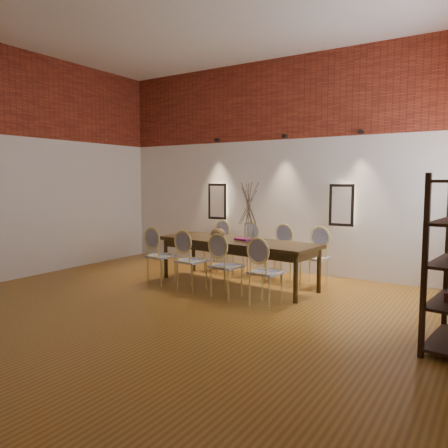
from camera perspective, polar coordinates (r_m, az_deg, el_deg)
The scene contains 21 objects.
floor at distance 5.77m, azimuth -8.92°, elevation -11.90°, with size 7.00×7.00×0.02m, color #946120.
wall_back at distance 8.50m, azimuth 7.02°, elevation 7.48°, with size 7.00×0.10×4.00m, color silver.
brick_band_back at distance 8.57m, azimuth 6.92°, elevation 15.88°, with size 7.00×0.02×1.50m, color maroon.
niche_left at distance 9.05m, azimuth -0.77°, elevation 2.97°, with size 0.36×0.06×0.66m, color #FFEAC6.
niche_right at distance 7.93m, azimuth 15.16°, elevation 2.40°, with size 0.36×0.06×0.66m, color #FFEAC6.
spot_fixture_left at distance 9.06m, azimuth -0.88°, elevation 10.89°, with size 0.08×0.08×0.10m, color black.
spot_fixture_mid at distance 8.33m, azimuth 7.94°, elevation 11.30°, with size 0.08×0.08×0.10m, color black.
spot_fixture_right at distance 7.85m, azimuth 17.46°, elevation 11.44°, with size 0.08×0.08×0.10m, color black.
dining_table at distance 7.27m, azimuth 1.70°, elevation -5.04°, with size 2.77×0.89×0.75m, color #38260E.
chair_near_a at distance 7.40m, azimuth -8.19°, elevation -4.16°, with size 0.44×0.44×0.94m, color #D3C26E, non-canonical shape.
chair_near_b at distance 6.92m, azimuth -4.22°, elevation -4.80°, with size 0.44×0.44×0.94m, color #D3C26E, non-canonical shape.
chair_near_c at distance 6.48m, azimuth 0.32°, elevation -5.50°, with size 0.44×0.44×0.94m, color #D3C26E, non-canonical shape.
chair_near_d at distance 6.08m, azimuth 5.50°, elevation -6.26°, with size 0.44×0.44×0.94m, color #D3C26E, non-canonical shape.
chair_far_a at distance 8.45m, azimuth -1.02°, elevation -2.88°, with size 0.44×0.44×0.94m, color #D3C26E, non-canonical shape.
chair_far_b at distance 8.03m, azimuth 2.81°, elevation -3.33°, with size 0.44×0.44×0.94m, color #D3C26E, non-canonical shape.
chair_far_c at distance 7.65m, azimuth 7.05°, elevation -3.81°, with size 0.44×0.44×0.94m, color #D3C26E, non-canonical shape.
chair_far_d at distance 7.32m, azimuth 11.69°, elevation -4.32°, with size 0.44×0.44×0.94m, color #D3C26E, non-canonical shape.
vase at distance 7.05m, azimuth 3.24°, elevation -1.06°, with size 0.14×0.14×0.30m, color silver.
dried_branches at distance 7.02m, azimuth 3.26°, elevation 2.59°, with size 0.50×0.50×0.70m, color brown, non-canonical shape.
bowl at distance 7.38m, azimuth -0.81°, elevation -1.22°, with size 0.24×0.24×0.18m, color brown.
book at distance 7.21m, azimuth 2.58°, elevation -1.99°, with size 0.26×0.18×0.03m, color #991764.
Camera 1 is at (3.65, -4.12, 1.72)m, focal length 35.00 mm.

